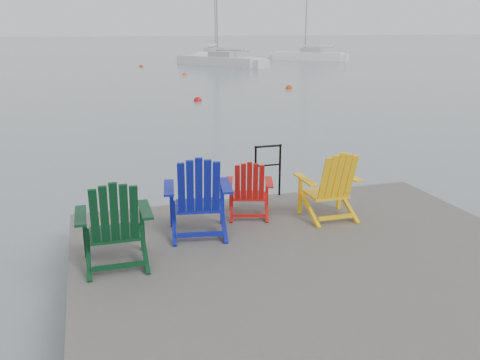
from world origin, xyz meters
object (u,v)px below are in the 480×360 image
object	(u,v)px
chair_yellow	(331,185)
buoy_d	(141,67)
chair_red	(249,188)
handrail	(268,166)
chair_green	(114,222)
sailboat_mid	(215,55)
sailboat_near	(221,62)
sailboat_far	(308,57)
buoy_a	(289,89)
buoy_c	(184,75)
buoy_b	(198,101)
chair_blue	(198,195)

from	to	relation	value
chair_yellow	buoy_d	distance (m)	38.88
chair_red	handrail	bearing A→B (deg)	71.25
chair_green	chair_yellow	size ratio (longest dim) A/B	1.05
sailboat_mid	chair_red	bearing A→B (deg)	-80.03
handrail	sailboat_near	distance (m)	38.02
sailboat_far	buoy_d	size ratio (longest dim) A/B	26.86
sailboat_mid	chair_green	bearing A→B (deg)	-81.93
handrail	buoy_a	xyz separation A→B (m)	(8.12, 18.75, -1.04)
chair_green	chair_red	bearing A→B (deg)	29.40
sailboat_mid	buoy_c	bearing A→B (deg)	-86.67
buoy_d	handrail	bearing A→B (deg)	-93.19
sailboat_near	buoy_b	xyz separation A→B (m)	(-6.92, -21.53, -0.36)
sailboat_mid	buoy_c	size ratio (longest dim) A/B	40.85
chair_yellow	buoy_b	bearing A→B (deg)	84.87
buoy_c	chair_blue	bearing A→B (deg)	-100.66
buoy_b	chair_red	bearing A→B (deg)	-99.72
handrail	sailboat_far	bearing A→B (deg)	64.69
chair_green	sailboat_near	bearing A→B (deg)	73.74
chair_red	sailboat_near	size ratio (longest dim) A/B	0.08
sailboat_mid	buoy_c	world-z (taller)	sailboat_mid
chair_blue	buoy_a	size ratio (longest dim) A/B	3.00
chair_blue	chair_red	bearing A→B (deg)	37.87
handrail	buoy_b	bearing A→B (deg)	81.97
handrail	chair_blue	distance (m)	2.01
buoy_c	handrail	bearing A→B (deg)	-98.24
chair_yellow	buoy_c	xyz separation A→B (m)	(3.64, 30.08, -1.04)
buoy_b	buoy_d	bearing A→B (deg)	90.20
buoy_d	chair_green	bearing A→B (deg)	-96.87
chair_yellow	sailboat_near	world-z (taller)	sailboat_near
buoy_a	buoy_c	bearing A→B (deg)	111.47
handrail	chair_green	world-z (taller)	chair_green
sailboat_mid	buoy_a	distance (m)	29.70
handrail	sailboat_mid	world-z (taller)	sailboat_mid
sailboat_near	buoy_c	world-z (taller)	sailboat_near
handrail	chair_green	size ratio (longest dim) A/B	0.80
buoy_c	sailboat_far	bearing A→B (deg)	39.81
chair_red	chair_yellow	distance (m)	1.22
chair_blue	buoy_c	world-z (taller)	chair_blue
chair_green	buoy_b	size ratio (longest dim) A/B	2.88
handrail	chair_red	world-z (taller)	chair_red
sailboat_mid	buoy_a	xyz separation A→B (m)	(-3.27, -29.52, -0.35)
sailboat_mid	buoy_c	xyz separation A→B (m)	(-7.23, -19.46, -0.35)
sailboat_near	buoy_a	bearing A→B (deg)	-124.92
sailboat_near	chair_red	bearing A→B (deg)	-136.29
buoy_a	chair_red	bearing A→B (deg)	-114.03
chair_yellow	buoy_b	distance (m)	16.78
sailboat_near	sailboat_far	world-z (taller)	sailboat_near
chair_yellow	buoy_a	size ratio (longest dim) A/B	2.75
handrail	buoy_a	size ratio (longest dim) A/B	2.32
handrail	buoy_b	world-z (taller)	handrail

